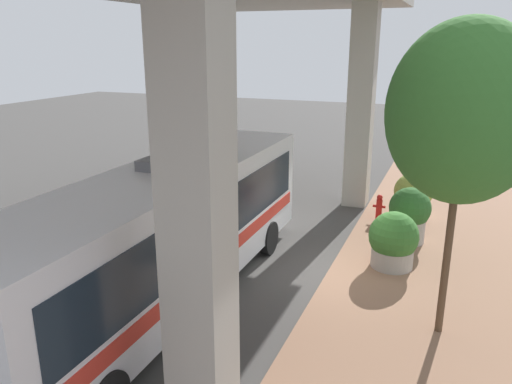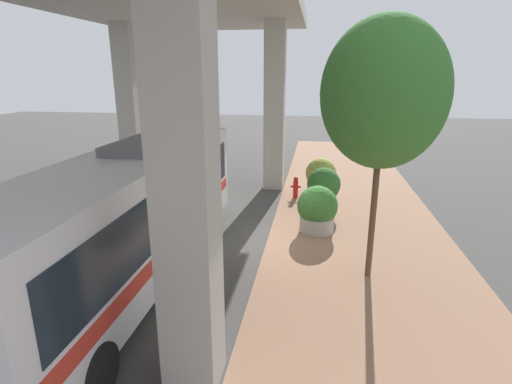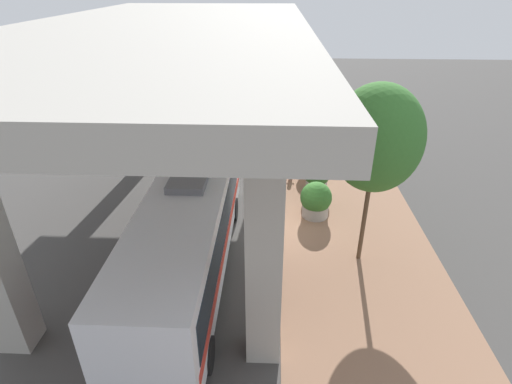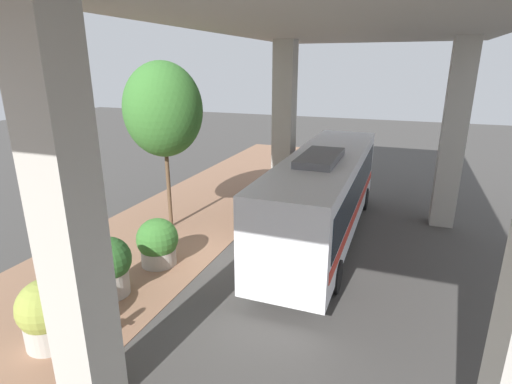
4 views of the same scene
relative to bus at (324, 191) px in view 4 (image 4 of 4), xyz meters
name	(u,v)px [view 4 (image 4 of 4)]	position (x,y,z in m)	size (l,w,h in m)	color
ground_plane	(215,259)	(-3.11, -3.06, -1.92)	(80.00, 80.00, 0.00)	#474442
sidewalk_strip	(142,245)	(-6.11, -3.06, -1.91)	(6.00, 40.00, 0.02)	#936B51
overpass	(345,39)	(0.89, -3.06, 5.14)	(9.40, 20.68, 8.05)	#ADA89E
bus	(324,191)	(0.00, 0.00, 0.00)	(2.56, 11.22, 3.55)	silver
fire_hydrant	(102,323)	(-3.75, -7.84, -1.44)	(0.44, 0.21, 0.95)	red
planter_front	(48,313)	(-4.81, -8.39, -1.09)	(1.34, 1.34, 1.69)	#ADA89E
planter_middle	(158,243)	(-4.69, -4.06, -1.14)	(1.38, 1.38, 1.62)	#ADA89E
planter_back	(109,266)	(-4.91, -6.13, -0.99)	(1.29, 1.29, 1.78)	#ADA89E
street_tree_near	(163,110)	(-6.09, -1.09, 2.86)	(2.99, 2.99, 6.59)	brown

